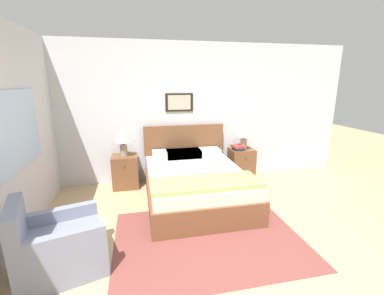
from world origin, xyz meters
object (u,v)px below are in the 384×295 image
at_px(nightstand_near_window, 125,171).
at_px(nightstand_by_door, 241,163).
at_px(bed, 195,182).
at_px(table_lamp_by_door, 244,132).
at_px(armchair, 57,247).
at_px(table_lamp_near_window, 123,137).

height_order(nightstand_near_window, nightstand_by_door, same).
bearing_deg(nightstand_by_door, bed, -145.85).
bearing_deg(table_lamp_by_door, armchair, -143.97).
distance_m(nightstand_by_door, table_lamp_near_window, 2.35).
relative_size(table_lamp_near_window, table_lamp_by_door, 1.00).
xyz_separation_m(nightstand_near_window, table_lamp_by_door, (2.27, -0.02, 0.65)).
bearing_deg(nightstand_near_window, table_lamp_near_window, -100.39).
bearing_deg(table_lamp_by_door, nightstand_by_door, 126.83).
bearing_deg(table_lamp_by_door, bed, -147.06).
distance_m(nightstand_by_door, table_lamp_by_door, 0.65).
bearing_deg(armchair, bed, 111.39).
height_order(armchair, table_lamp_near_window, table_lamp_near_window).
xyz_separation_m(armchair, nightstand_near_window, (0.59, 2.10, 0.02)).
bearing_deg(armchair, table_lamp_near_window, 147.67).
relative_size(nightstand_near_window, nightstand_by_door, 1.00).
height_order(nightstand_near_window, table_lamp_near_window, table_lamp_near_window).
bearing_deg(armchair, nightstand_near_window, 147.73).
bearing_deg(bed, armchair, -142.04).
xyz_separation_m(table_lamp_near_window, table_lamp_by_door, (2.27, 0.00, 0.00)).
bearing_deg(nightstand_by_door, nightstand_near_window, 180.00).
height_order(nightstand_near_window, table_lamp_by_door, table_lamp_by_door).
distance_m(nightstand_near_window, nightstand_by_door, 2.25).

